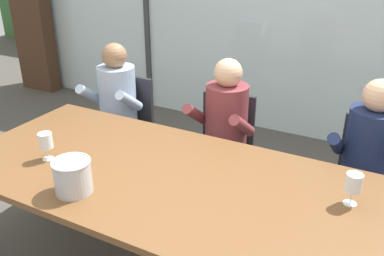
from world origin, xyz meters
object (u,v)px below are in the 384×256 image
at_px(chair_center, 366,174).
at_px(person_pale_blue_shirt, 113,105).
at_px(ice_bucket_primary, 73,176).
at_px(wine_glass_near_bucket, 354,183).
at_px(chair_near_curtain, 127,119).
at_px(dining_table, 164,183).
at_px(person_navy_polo, 366,159).
at_px(wine_glass_by_left_taster, 46,142).
at_px(person_maroon_top, 221,128).
at_px(chair_left_of_center, 225,143).

relative_size(chair_center, person_pale_blue_shirt, 0.74).
bearing_deg(chair_center, person_pale_blue_shirt, -171.11).
height_order(ice_bucket_primary, wine_glass_near_bucket, ice_bucket_primary).
bearing_deg(person_pale_blue_shirt, chair_near_curtain, 74.48).
bearing_deg(chair_center, wine_glass_near_bucket, -85.99).
distance_m(dining_table, person_navy_polo, 1.32).
bearing_deg(person_navy_polo, chair_near_curtain, 177.75).
height_order(chair_near_curtain, wine_glass_by_left_taster, wine_glass_by_left_taster).
xyz_separation_m(person_maroon_top, wine_glass_by_left_taster, (-0.70, -1.03, 0.18)).
height_order(dining_table, wine_glass_near_bucket, wine_glass_near_bucket).
bearing_deg(wine_glass_near_bucket, dining_table, -168.80).
bearing_deg(wine_glass_by_left_taster, ice_bucket_primary, -26.76).
bearing_deg(dining_table, chair_left_of_center, 92.18).
xyz_separation_m(chair_left_of_center, person_maroon_top, (0.02, -0.11, 0.17)).
distance_m(chair_left_of_center, chair_center, 1.05).
xyz_separation_m(person_pale_blue_shirt, wine_glass_by_left_taster, (0.31, -1.03, 0.18)).
distance_m(chair_near_curtain, chair_left_of_center, 0.96).
relative_size(person_navy_polo, ice_bucket_primary, 5.90).
xyz_separation_m(chair_left_of_center, person_pale_blue_shirt, (-0.99, -0.11, 0.17)).
relative_size(person_maroon_top, wine_glass_by_left_taster, 6.99).
relative_size(chair_left_of_center, chair_center, 1.00).
bearing_deg(wine_glass_by_left_taster, chair_center, 33.87).
bearing_deg(ice_bucket_primary, person_navy_polo, 42.72).
bearing_deg(wine_glass_by_left_taster, chair_near_curtain, 103.53).
height_order(chair_left_of_center, person_maroon_top, person_maroon_top).
height_order(ice_bucket_primary, wine_glass_by_left_taster, ice_bucket_primary).
height_order(person_navy_polo, wine_glass_near_bucket, person_navy_polo).
xyz_separation_m(person_pale_blue_shirt, wine_glass_near_bucket, (2.02, -0.66, 0.18)).
bearing_deg(chair_left_of_center, dining_table, -96.35).
distance_m(chair_center, ice_bucket_primary, 1.93).
distance_m(dining_table, wine_glass_by_left_taster, 0.76).
xyz_separation_m(wine_glass_by_left_taster, wine_glass_near_bucket, (1.71, 0.37, 0.00)).
relative_size(chair_near_curtain, ice_bucket_primary, 4.35).
height_order(person_pale_blue_shirt, person_maroon_top, same).
height_order(chair_left_of_center, chair_center, same).
distance_m(chair_left_of_center, person_maroon_top, 0.21).
bearing_deg(wine_glass_near_bucket, chair_left_of_center, 143.14).
bearing_deg(ice_bucket_primary, wine_glass_near_bucket, 23.35).
bearing_deg(wine_glass_near_bucket, ice_bucket_primary, -156.65).
relative_size(chair_left_of_center, wine_glass_near_bucket, 5.16).
relative_size(person_maroon_top, person_navy_polo, 1.00).
xyz_separation_m(dining_table, wine_glass_near_bucket, (0.99, 0.20, 0.18)).
bearing_deg(person_pale_blue_shirt, person_navy_polo, -5.10).
height_order(dining_table, person_pale_blue_shirt, person_pale_blue_shirt).
height_order(chair_near_curtain, chair_left_of_center, same).
height_order(chair_center, wine_glass_by_left_taster, wine_glass_by_left_taster).
height_order(dining_table, chair_center, chair_center).
relative_size(person_maroon_top, ice_bucket_primary, 5.90).
bearing_deg(person_navy_polo, dining_table, -137.72).
bearing_deg(dining_table, person_navy_polo, 40.46).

